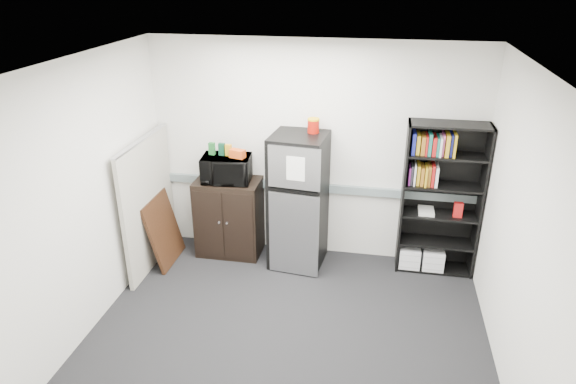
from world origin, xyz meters
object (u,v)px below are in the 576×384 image
(bookshelf, at_px, (439,196))
(cabinet, at_px, (229,217))
(cubicle_partition, at_px, (149,203))
(microwave, at_px, (226,169))
(refrigerator, at_px, (298,201))

(bookshelf, bearing_deg, cabinet, -178.52)
(bookshelf, bearing_deg, cubicle_partition, -171.87)
(cabinet, distance_m, microwave, 0.66)
(microwave, bearing_deg, bookshelf, -3.97)
(cabinet, bearing_deg, refrigerator, -5.08)
(cabinet, xyz_separation_m, microwave, (0.00, -0.02, 0.66))
(refrigerator, bearing_deg, microwave, -178.05)
(microwave, bearing_deg, cabinet, 84.19)
(bookshelf, height_order, cabinet, bookshelf)
(bookshelf, height_order, cubicle_partition, bookshelf)
(cubicle_partition, height_order, cabinet, cubicle_partition)
(bookshelf, relative_size, microwave, 3.18)
(refrigerator, bearing_deg, bookshelf, 11.11)
(bookshelf, distance_m, refrigerator, 1.65)
(cabinet, bearing_deg, bookshelf, 1.48)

